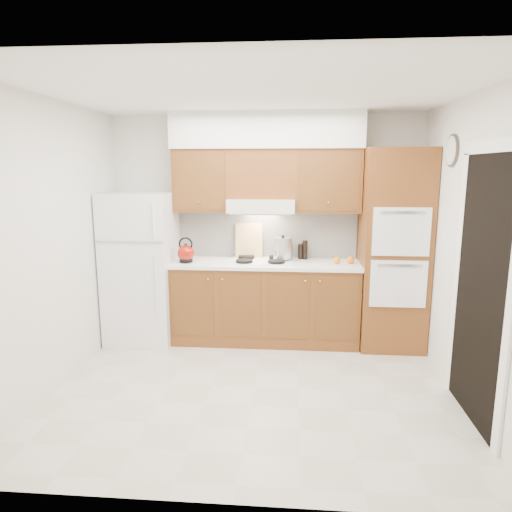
{
  "coord_description": "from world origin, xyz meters",
  "views": [
    {
      "loc": [
        0.33,
        -3.89,
        1.99
      ],
      "look_at": [
        -0.02,
        0.45,
        1.15
      ],
      "focal_mm": 32.0,
      "sensor_mm": 36.0,
      "label": 1
    }
  ],
  "objects": [
    {
      "name": "oven_cabinet",
      "position": [
        1.44,
        1.18,
        1.1
      ],
      "size": [
        0.7,
        0.65,
        2.2
      ],
      "primitive_type": "cube",
      "color": "brown",
      "rests_on": "floor"
    },
    {
      "name": "orange_far",
      "position": [
        0.82,
        1.15,
        0.98
      ],
      "size": [
        0.1,
        0.1,
        0.08
      ],
      "primitive_type": "sphere",
      "rotation": [
        0.0,
        0.0,
        -0.3
      ],
      "color": "orange",
      "rests_on": "countertop"
    },
    {
      "name": "condiment_a",
      "position": [
        0.48,
        1.4,
        1.05
      ],
      "size": [
        0.06,
        0.06,
        0.22
      ],
      "primitive_type": "cylinder",
      "rotation": [
        0.0,
        0.0,
        -0.03
      ],
      "color": "black",
      "rests_on": "countertop"
    },
    {
      "name": "countertop",
      "position": [
        0.03,
        1.19,
        0.92
      ],
      "size": [
        2.13,
        0.62,
        0.04
      ],
      "primitive_type": "cube",
      "color": "white",
      "rests_on": "base_cabinets"
    },
    {
      "name": "kettle",
      "position": [
        -0.87,
        1.09,
        1.04
      ],
      "size": [
        0.24,
        0.24,
        0.19
      ],
      "primitive_type": "sphere",
      "rotation": [
        0.0,
        0.0,
        0.32
      ],
      "color": "maroon",
      "rests_on": "countertop"
    },
    {
      "name": "wall_back",
      "position": [
        0.0,
        1.5,
        1.3
      ],
      "size": [
        3.6,
        0.02,
        2.6
      ],
      "primitive_type": "cube",
      "color": "silver",
      "rests_on": "floor"
    },
    {
      "name": "wall_clock",
      "position": [
        1.79,
        0.55,
        2.15
      ],
      "size": [
        0.02,
        0.3,
        0.3
      ],
      "primitive_type": "cylinder",
      "rotation": [
        0.0,
        1.57,
        0.0
      ],
      "color": "#3F3833",
      "rests_on": "wall_right"
    },
    {
      "name": "condiment_b",
      "position": [
        0.42,
        1.39,
        1.03
      ],
      "size": [
        0.06,
        0.06,
        0.18
      ],
      "primitive_type": "cylinder",
      "rotation": [
        0.0,
        0.0,
        -0.08
      ],
      "color": "black",
      "rests_on": "countertop"
    },
    {
      "name": "soffit",
      "position": [
        0.03,
        1.32,
        2.4
      ],
      "size": [
        2.13,
        0.36,
        0.4
      ],
      "primitive_type": "cube",
      "color": "silver",
      "rests_on": "wall_back"
    },
    {
      "name": "floor",
      "position": [
        0.0,
        0.0,
        0.0
      ],
      "size": [
        3.6,
        3.6,
        0.0
      ],
      "primitive_type": "plane",
      "color": "beige",
      "rests_on": "ground"
    },
    {
      "name": "wall_left",
      "position": [
        -1.8,
        0.0,
        1.3
      ],
      "size": [
        0.02,
        3.0,
        2.6
      ],
      "primitive_type": "cube",
      "color": "silver",
      "rests_on": "floor"
    },
    {
      "name": "wall_right",
      "position": [
        1.8,
        0.0,
        1.3
      ],
      "size": [
        0.02,
        3.0,
        2.6
      ],
      "primitive_type": "cube",
      "color": "silver",
      "rests_on": "floor"
    },
    {
      "name": "base_cabinets",
      "position": [
        0.02,
        1.2,
        0.45
      ],
      "size": [
        2.11,
        0.6,
        0.9
      ],
      "primitive_type": "cube",
      "color": "brown",
      "rests_on": "floor"
    },
    {
      "name": "condiment_c",
      "position": [
        0.46,
        1.45,
        1.03
      ],
      "size": [
        0.08,
        0.08,
        0.18
      ],
      "primitive_type": "cylinder",
      "rotation": [
        0.0,
        0.0,
        -0.39
      ],
      "color": "black",
      "rests_on": "countertop"
    },
    {
      "name": "upper_cab_over_hood",
      "position": [
        -0.02,
        1.33,
        1.92
      ],
      "size": [
        0.75,
        0.33,
        0.55
      ],
      "primitive_type": "cube",
      "color": "brown",
      "rests_on": "range_hood"
    },
    {
      "name": "orange_near",
      "position": [
        0.98,
        1.17,
        0.98
      ],
      "size": [
        0.09,
        0.09,
        0.08
      ],
      "primitive_type": "sphere",
      "rotation": [
        0.0,
        0.0,
        -0.11
      ],
      "color": "orange",
      "rests_on": "countertop"
    },
    {
      "name": "fridge",
      "position": [
        -1.41,
        1.14,
        0.86
      ],
      "size": [
        0.75,
        0.72,
        1.72
      ],
      "primitive_type": "cube",
      "color": "white",
      "rests_on": "floor"
    },
    {
      "name": "upper_cab_left",
      "position": [
        -0.71,
        1.33,
        1.85
      ],
      "size": [
        0.63,
        0.33,
        0.7
      ],
      "primitive_type": "cube",
      "color": "brown",
      "rests_on": "wall_back"
    },
    {
      "name": "cooktop",
      "position": [
        -0.02,
        1.21,
        0.95
      ],
      "size": [
        0.74,
        0.5,
        0.01
      ],
      "primitive_type": "cube",
      "color": "white",
      "rests_on": "countertop"
    },
    {
      "name": "upper_cab_right",
      "position": [
        0.72,
        1.33,
        1.85
      ],
      "size": [
        0.73,
        0.33,
        0.7
      ],
      "primitive_type": "cube",
      "color": "brown",
      "rests_on": "wall_back"
    },
    {
      "name": "range_hood",
      "position": [
        -0.02,
        1.27,
        1.57
      ],
      "size": [
        0.75,
        0.45,
        0.15
      ],
      "primitive_type": "cube",
      "color": "silver",
      "rests_on": "wall_back"
    },
    {
      "name": "cutting_board",
      "position": [
        -0.18,
        1.42,
        1.14
      ],
      "size": [
        0.33,
        0.13,
        0.42
      ],
      "primitive_type": "cube",
      "rotation": [
        -0.21,
        0.0,
        0.08
      ],
      "color": "tan",
      "rests_on": "countertop"
    },
    {
      "name": "stock_pot",
      "position": [
        0.22,
        1.28,
        1.09
      ],
      "size": [
        0.22,
        0.22,
        0.23
      ],
      "primitive_type": "cylinder",
      "rotation": [
        0.0,
        0.0,
        0.0
      ],
      "color": "silver",
      "rests_on": "cooktop"
    },
    {
      "name": "doorway",
      "position": [
        1.79,
        -0.35,
        1.05
      ],
      "size": [
        0.02,
        0.9,
        2.1
      ],
      "primitive_type": "cube",
      "color": "black",
      "rests_on": "floor"
    },
    {
      "name": "backsplash",
      "position": [
        0.02,
        1.49,
        1.22
      ],
      "size": [
        2.11,
        0.03,
        0.56
      ],
      "primitive_type": "cube",
      "color": "white",
      "rests_on": "countertop"
    },
    {
      "name": "ceiling",
      "position": [
        0.0,
        0.0,
        2.6
      ],
      "size": [
        3.6,
        3.6,
        0.0
      ],
      "primitive_type": "plane",
      "color": "white",
      "rests_on": "wall_back"
    }
  ]
}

